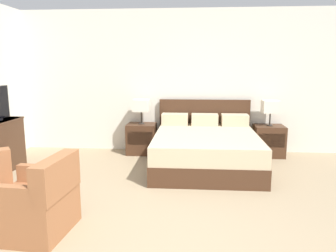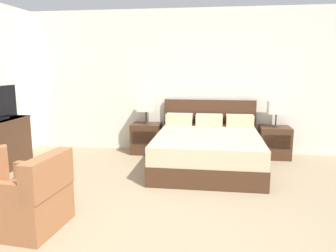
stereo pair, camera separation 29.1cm
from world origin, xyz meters
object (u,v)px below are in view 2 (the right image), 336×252
at_px(table_lamp_right, 277,108).
at_px(dresser, 0,144).
at_px(table_lamp_left, 146,105).
at_px(bed, 208,149).
at_px(nightstand_left, 146,138).
at_px(nightstand_right, 274,142).
at_px(armchair_companion, 29,201).

height_order(table_lamp_right, dresser, table_lamp_right).
height_order(table_lamp_left, dresser, table_lamp_left).
xyz_separation_m(bed, nightstand_left, (-1.15, 0.70, -0.02)).
distance_m(nightstand_left, nightstand_right, 2.30).
xyz_separation_m(bed, table_lamp_right, (1.15, 0.70, 0.59)).
height_order(bed, nightstand_right, bed).
distance_m(table_lamp_right, dresser, 4.55).
relative_size(nightstand_left, table_lamp_right, 1.23).
bearing_deg(table_lamp_right, dresser, -163.39).
bearing_deg(armchair_companion, nightstand_left, 79.62).
height_order(bed, nightstand_left, bed).
bearing_deg(bed, armchair_companion, -126.53).
relative_size(dresser, armchair_companion, 1.38).
bearing_deg(table_lamp_left, bed, -31.48).
relative_size(nightstand_right, table_lamp_right, 1.23).
bearing_deg(armchair_companion, nightstand_right, 46.44).
distance_m(nightstand_right, table_lamp_left, 2.38).
distance_m(nightstand_right, armchair_companion, 4.13).
bearing_deg(table_lamp_right, nightstand_right, -90.00).
height_order(nightstand_right, table_lamp_left, table_lamp_left).
distance_m(bed, table_lamp_right, 1.47).
relative_size(bed, table_lamp_right, 4.45).
relative_size(table_lamp_left, armchair_companion, 0.59).
bearing_deg(table_lamp_left, nightstand_right, -0.04).
height_order(nightstand_left, armchair_companion, armchair_companion).
xyz_separation_m(nightstand_left, nightstand_right, (2.30, 0.00, 0.00)).
bearing_deg(armchair_companion, table_lamp_left, 79.62).
height_order(bed, dresser, bed).
bearing_deg(table_lamp_right, armchair_companion, -133.54).
distance_m(dresser, armchair_companion, 2.26).
distance_m(bed, armchair_companion, 2.85).
bearing_deg(nightstand_right, nightstand_left, 180.00).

